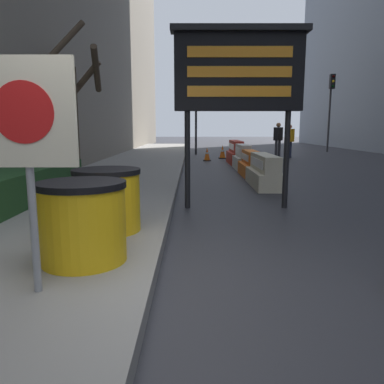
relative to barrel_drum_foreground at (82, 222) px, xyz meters
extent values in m
plane|color=#2D2D33|center=(0.70, -0.44, -0.55)|extent=(120.00, 120.00, 0.00)
cylinder|color=#4C3D2D|center=(-1.92, 5.85, 0.97)|extent=(0.35, 0.35, 2.71)
cylinder|color=#4C3D2D|center=(-1.30, 6.03, 2.28)|extent=(0.41, 1.35, 1.00)
cylinder|color=#4C3D2D|center=(-1.80, 6.38, 1.98)|extent=(1.17, 0.42, 1.17)
cylinder|color=#4C3D2D|center=(-2.39, 6.45, 2.82)|extent=(1.27, 1.13, 1.73)
cylinder|color=yellow|center=(0.00, 0.00, -0.03)|extent=(0.80, 0.80, 0.72)
cylinder|color=black|center=(0.00, 0.00, 0.36)|extent=(0.84, 0.84, 0.06)
cylinder|color=yellow|center=(-0.01, 1.09, -0.03)|extent=(0.80, 0.80, 0.72)
cylinder|color=black|center=(-0.01, 1.09, 0.36)|extent=(0.84, 0.84, 0.06)
cylinder|color=gray|center=(-0.17, -0.68, 0.30)|extent=(0.06, 0.06, 1.38)
cube|color=beige|center=(-0.17, -0.70, 0.99)|extent=(0.75, 0.04, 0.79)
cylinder|color=red|center=(-0.17, -0.72, 0.99)|extent=(0.45, 0.01, 0.45)
cylinder|color=black|center=(0.96, 3.22, 0.31)|extent=(0.10, 0.10, 1.73)
cylinder|color=black|center=(2.72, 3.22, 0.31)|extent=(0.10, 0.10, 1.73)
cube|color=black|center=(1.84, 3.22, 1.82)|extent=(2.21, 0.24, 1.28)
cube|color=black|center=(1.84, 3.14, 2.51)|extent=(2.33, 0.34, 0.10)
cube|color=orange|center=(1.84, 3.09, 2.14)|extent=(1.77, 0.02, 0.18)
cube|color=orange|center=(1.84, 3.09, 1.82)|extent=(1.77, 0.02, 0.18)
cube|color=orange|center=(1.84, 3.09, 1.49)|extent=(1.77, 0.02, 0.18)
cube|color=beige|center=(2.83, 5.74, -0.36)|extent=(0.65, 2.07, 0.40)
cube|color=beige|center=(2.83, 5.74, 0.04)|extent=(0.39, 2.07, 0.40)
cube|color=white|center=(2.63, 5.74, 0.04)|extent=(0.02, 1.65, 0.20)
cube|color=orange|center=(2.83, 7.88, -0.37)|extent=(0.60, 1.66, 0.38)
cube|color=orange|center=(2.83, 7.88, 0.01)|extent=(0.36, 1.66, 0.38)
cube|color=white|center=(2.64, 7.88, 0.01)|extent=(0.02, 1.33, 0.19)
cube|color=silver|center=(2.83, 9.73, -0.34)|extent=(0.57, 1.67, 0.43)
cube|color=silver|center=(2.83, 9.73, 0.09)|extent=(0.34, 1.67, 0.43)
cube|color=white|center=(2.65, 9.73, 0.09)|extent=(0.02, 1.33, 0.22)
cube|color=red|center=(2.83, 11.88, -0.32)|extent=(0.60, 2.17, 0.46)
cube|color=red|center=(2.83, 11.88, 0.14)|extent=(0.36, 2.17, 0.46)
cube|color=white|center=(2.64, 11.88, 0.14)|extent=(0.02, 1.74, 0.23)
cube|color=black|center=(3.54, 13.23, -0.53)|extent=(0.39, 0.39, 0.04)
cone|color=orange|center=(3.54, 13.23, -0.19)|extent=(0.31, 0.31, 0.65)
cylinder|color=white|center=(3.54, 13.23, -0.16)|extent=(0.18, 0.18, 0.09)
cube|color=black|center=(1.70, 13.07, -0.53)|extent=(0.34, 0.34, 0.04)
cone|color=orange|center=(1.70, 13.07, -0.24)|extent=(0.27, 0.27, 0.56)
cylinder|color=white|center=(1.70, 13.07, -0.21)|extent=(0.15, 0.15, 0.08)
cube|color=black|center=(2.49, 14.37, -0.53)|extent=(0.36, 0.36, 0.04)
cone|color=orange|center=(2.49, 14.37, -0.21)|extent=(0.29, 0.29, 0.61)
cylinder|color=white|center=(2.49, 14.37, -0.18)|extent=(0.17, 0.17, 0.09)
cylinder|color=#2D2D30|center=(1.25, 17.12, 1.68)|extent=(0.12, 0.12, 4.46)
cube|color=black|center=(1.25, 16.96, 3.49)|extent=(0.28, 0.28, 0.84)
sphere|color=#360605|center=(1.25, 16.81, 3.77)|extent=(0.15, 0.15, 0.15)
sphere|color=#392C06|center=(1.25, 16.81, 3.49)|extent=(0.15, 0.15, 0.15)
sphere|color=green|center=(1.25, 16.81, 3.21)|extent=(0.15, 0.15, 0.15)
cylinder|color=#2D2D30|center=(9.31, 19.50, 1.73)|extent=(0.12, 0.12, 4.56)
cube|color=black|center=(9.31, 19.34, 3.59)|extent=(0.28, 0.28, 0.84)
sphere|color=#360605|center=(9.31, 19.19, 3.87)|extent=(0.15, 0.15, 0.15)
sphere|color=gold|center=(9.31, 19.19, 3.59)|extent=(0.15, 0.15, 0.15)
sphere|color=black|center=(9.31, 19.19, 3.31)|extent=(0.15, 0.15, 0.15)
cylinder|color=#23283D|center=(5.72, 14.96, -0.16)|extent=(0.13, 0.13, 0.78)
cylinder|color=#23283D|center=(5.87, 14.96, -0.16)|extent=(0.13, 0.13, 0.78)
cube|color=orange|center=(5.79, 14.96, 0.53)|extent=(0.43, 0.49, 0.62)
sphere|color=#CC7753|center=(5.79, 14.96, 0.95)|extent=(0.21, 0.21, 0.21)
cylinder|color=#333338|center=(5.27, 15.43, -0.14)|extent=(0.14, 0.14, 0.82)
cylinder|color=#333338|center=(5.43, 15.43, -0.14)|extent=(0.14, 0.14, 0.82)
cube|color=black|center=(5.35, 15.43, 0.59)|extent=(0.50, 0.50, 0.65)
sphere|color=#B6794F|center=(5.35, 15.43, 1.03)|extent=(0.23, 0.23, 0.23)
camera|label=1|loc=(1.04, -3.46, 0.88)|focal=35.00mm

